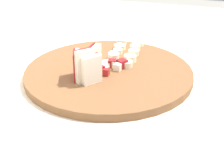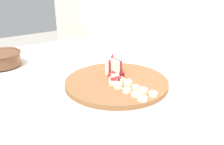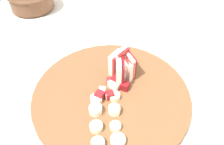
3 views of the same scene
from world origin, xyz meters
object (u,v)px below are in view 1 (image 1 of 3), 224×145
object	(u,v)px
apple_dice_pile	(108,65)
banana_slice_rows	(125,52)
apple_wedge_fan	(87,65)
cutting_board	(109,72)

from	to	relation	value
apple_dice_pile	banana_slice_rows	world-z (taller)	apple_dice_pile
apple_dice_pile	banana_slice_rows	xyz separation A→B (m)	(0.09, -0.01, -0.00)
apple_dice_pile	apple_wedge_fan	bearing A→B (deg)	155.48
cutting_board	apple_dice_pile	distance (m)	0.02
apple_dice_pile	cutting_board	bearing A→B (deg)	-146.85
banana_slice_rows	apple_dice_pile	bearing A→B (deg)	170.74
cutting_board	apple_wedge_fan	bearing A→B (deg)	153.78
apple_wedge_fan	banana_slice_rows	world-z (taller)	apple_wedge_fan
cutting_board	apple_dice_pile	world-z (taller)	apple_dice_pile
cutting_board	banana_slice_rows	size ratio (longest dim) A/B	2.09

